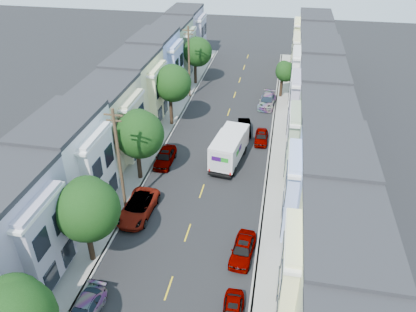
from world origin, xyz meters
TOP-DOWN VIEW (x-y plane):
  - ground at (0.00, 0.00)m, footprint 160.00×160.00m
  - road_slab at (0.00, 15.00)m, footprint 12.00×70.00m
  - curb_left at (-6.05, 15.00)m, footprint 0.30×70.00m
  - curb_right at (6.05, 15.00)m, footprint 0.30×70.00m
  - sidewalk_left at (-7.35, 15.00)m, footprint 2.60×70.00m
  - sidewalk_right at (7.35, 15.00)m, footprint 2.60×70.00m
  - centerline at (0.00, 15.00)m, footprint 0.12×70.00m
  - townhouse_row_left at (-11.15, 15.00)m, footprint 5.00×70.00m
  - townhouse_row_right at (11.15, 15.00)m, footprint 5.00×70.00m
  - tree_b at (-6.30, -4.40)m, footprint 4.70×4.70m
  - tree_c at (-6.30, 6.96)m, footprint 4.70×4.70m
  - tree_d at (-6.30, 19.13)m, footprint 4.48×4.48m
  - tree_e at (-6.30, 33.18)m, footprint 4.36×4.36m
  - tree_far_r at (6.89, 30.52)m, footprint 2.84×2.84m
  - utility_pole_near at (-6.30, 2.00)m, footprint 1.60×0.26m
  - utility_pole_far at (-6.30, 28.00)m, footprint 1.60×0.26m
  - fedex_truck at (1.81, 11.75)m, footprint 2.66×6.92m
  - lead_sedan at (2.69, 18.75)m, footprint 2.06×4.22m
  - parked_left_b at (-4.90, -9.45)m, footprint 1.99×4.34m
  - parked_left_c at (-4.90, 1.53)m, footprint 2.76×5.65m
  - parked_left_d at (-4.90, 10.22)m, footprint 1.82×4.66m
  - parked_right_a at (4.90, -7.62)m, footprint 1.56×3.83m
  - parked_right_b at (4.90, -1.80)m, footprint 2.05×4.50m
  - parked_right_c at (4.90, 16.83)m, footprint 1.60×3.96m
  - parked_right_d at (4.90, 27.06)m, footprint 2.48×5.08m

SIDE VIEW (x-z plane):
  - ground at x=0.00m, z-range 0.00..0.00m
  - centerline at x=0.00m, z-range -0.01..0.01m
  - townhouse_row_left at x=-11.15m, z-range -4.25..4.25m
  - townhouse_row_right at x=11.15m, z-range -4.25..4.25m
  - road_slab at x=0.00m, z-range 0.00..0.02m
  - curb_left at x=-6.05m, z-range 0.00..0.15m
  - curb_right at x=6.05m, z-range 0.00..0.15m
  - sidewalk_left at x=-7.35m, z-range 0.00..0.15m
  - sidewalk_right at x=7.35m, z-range 0.00..0.15m
  - parked_right_a at x=4.90m, z-range 0.00..1.23m
  - parked_right_c at x=4.90m, z-range 0.00..1.27m
  - parked_left_b at x=-4.90m, z-range 0.00..1.28m
  - lead_sedan at x=2.69m, z-range 0.00..1.35m
  - parked_right_b at x=4.90m, z-range 0.00..1.42m
  - parked_right_d at x=4.90m, z-range 0.00..1.48m
  - parked_left_d at x=-4.90m, z-range 0.00..1.50m
  - parked_left_c at x=-4.90m, z-range 0.00..1.55m
  - fedex_truck at x=1.81m, z-range 0.19..3.51m
  - tree_far_r at x=6.89m, z-range 1.17..6.45m
  - tree_e at x=-6.30m, z-range 1.42..8.68m
  - tree_b at x=-6.30m, z-range 1.35..8.80m
  - tree_c at x=-6.30m, z-range 1.39..8.90m
  - utility_pole_near at x=-6.30m, z-range 0.15..10.15m
  - utility_pole_far at x=-6.30m, z-range 0.15..10.15m
  - tree_d at x=-6.30m, z-range 1.64..9.46m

